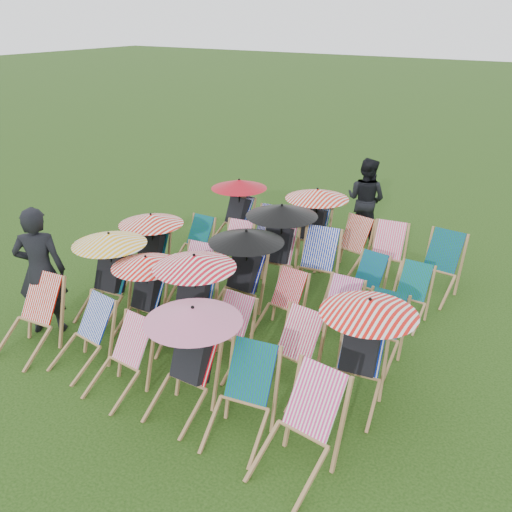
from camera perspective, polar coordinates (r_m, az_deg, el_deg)
The scene contains 33 objects.
ground at distance 8.69m, azimuth -0.29°, elevation -6.41°, with size 100.00×100.00×0.00m, color black.
deckchair_0 at distance 8.32m, azimuth -21.80°, elevation -5.77°, with size 0.75×0.98×1.00m.
deckchair_1 at distance 7.78m, azimuth -17.02°, elevation -7.65°, with size 0.67×0.87×0.89m.
deckchair_2 at distance 7.17m, azimuth -13.56°, elevation -10.09°, with size 0.64×0.86×0.89m.
deckchair_3 at distance 6.60m, azimuth -6.98°, elevation -10.15°, with size 1.11×1.15×1.32m.
deckchair_4 at distance 6.31m, azimuth -1.52°, elevation -14.12°, with size 0.77×0.98×0.97m.
deckchair_5 at distance 5.91m, azimuth 4.24°, elevation -16.92°, with size 0.78×1.01×1.02m.
deckchair_6 at distance 8.84m, azimuth -14.78°, elevation -1.68°, with size 1.10×1.16×1.30m.
deckchair_7 at distance 8.29m, azimuth -11.32°, elevation -3.67°, with size 0.98×1.02×1.16m.
deckchair_8 at distance 7.78m, azimuth -6.66°, elevation -4.44°, with size 1.13×1.23×1.34m.
deckchair_9 at distance 7.48m, azimuth -3.27°, elevation -7.89°, with size 0.61×0.83×0.88m.
deckchair_10 at distance 7.04m, azimuth 3.24°, elevation -9.86°, with size 0.70×0.91×0.93m.
deckchair_11 at distance 6.77m, azimuth 10.33°, elevation -9.35°, with size 1.13×1.21×1.34m.
deckchair_12 at distance 9.61m, azimuth -10.76°, elevation 0.62°, with size 1.06×1.15×1.26m.
deckchair_13 at distance 9.13m, azimuth -6.53°, elevation -1.94°, with size 0.65×0.85×0.87m.
deckchair_14 at distance 8.56m, azimuth -1.59°, elevation -1.57°, with size 1.13×1.18×1.34m.
deckchair_15 at distance 8.24m, azimuth 2.43°, elevation -4.86°, with size 0.61×0.81×0.84m.
deckchair_16 at distance 8.03m, azimuth 8.01°, elevation -5.83°, with size 0.60×0.82×0.86m.
deckchair_17 at distance 7.70m, azimuth 12.07°, elevation -7.46°, with size 0.59×0.82×0.88m.
deckchair_18 at distance 10.44m, azimuth -6.32°, elevation 1.34°, with size 0.56×0.78×0.84m.
deckchair_19 at distance 10.05m, azimuth -2.35°, elevation 0.66°, with size 0.68×0.86×0.86m.
deckchair_20 at distance 9.43m, azimuth 2.04°, elevation 1.12°, with size 1.19×1.28×1.41m.
deckchair_21 at distance 9.26m, azimuth 5.84°, elevation -0.95°, with size 0.82×1.04×1.03m.
deckchair_22 at distance 9.01m, azimuth 10.65°, elevation -2.73°, with size 0.63×0.82×0.82m.
deckchair_23 at distance 8.78m, azimuth 14.97°, elevation -3.88°, with size 0.56×0.78×0.83m.
deckchair_24 at distance 11.27m, azimuth -2.18°, elevation 4.59°, with size 1.09×1.16×1.29m.
deckchair_25 at distance 10.96m, azimuth 0.87°, elevation 2.56°, with size 0.63×0.82×0.82m.
deckchair_26 at distance 10.46m, azimuth 5.58°, elevation 3.19°, with size 1.15×1.23×1.36m.
deckchair_27 at distance 10.23m, azimuth 9.13°, elevation 0.96°, with size 0.76×0.95×0.92m.
deckchair_28 at distance 9.95m, azimuth 12.77°, elevation 0.10°, with size 0.74×0.95×0.96m.
deckchair_29 at distance 9.66m, azimuth 17.60°, elevation -1.03°, with size 0.74×0.98×1.00m.
person_left at distance 8.56m, azimuth -20.76°, elevation -1.41°, with size 0.69×0.45×1.89m, color black.
person_rear at distance 11.58m, azimuth 10.92°, elevation 5.55°, with size 0.82×0.64×1.69m, color black.
Camera 1 is at (4.08, -6.32, 4.34)m, focal length 40.00 mm.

